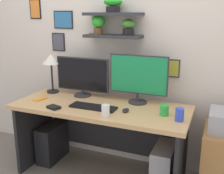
# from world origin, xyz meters

# --- Properties ---
(ground_plane) EXTENTS (8.00, 8.00, 0.00)m
(ground_plane) POSITION_xyz_m (0.00, 0.00, 0.00)
(ground_plane) COLOR #70665B
(back_wall_assembly) EXTENTS (4.40, 0.24, 2.70)m
(back_wall_assembly) POSITION_xyz_m (-0.00, 0.44, 1.36)
(back_wall_assembly) COLOR beige
(back_wall_assembly) RESTS_ON ground
(desk) EXTENTS (1.69, 0.68, 0.75)m
(desk) POSITION_xyz_m (0.00, 0.06, 0.54)
(desk) COLOR tan
(desk) RESTS_ON ground
(monitor_left) EXTENTS (0.59, 0.18, 0.41)m
(monitor_left) POSITION_xyz_m (-0.31, 0.22, 0.96)
(monitor_left) COLOR #2D2D33
(monitor_left) RESTS_ON desk
(monitor_right) EXTENTS (0.57, 0.18, 0.47)m
(monitor_right) POSITION_xyz_m (0.31, 0.22, 1.01)
(monitor_right) COLOR #2D2D33
(monitor_right) RESTS_ON desk
(keyboard) EXTENTS (0.44, 0.14, 0.02)m
(keyboard) POSITION_xyz_m (-0.03, -0.09, 0.76)
(keyboard) COLOR black
(keyboard) RESTS_ON desk
(computer_mouse) EXTENTS (0.06, 0.09, 0.03)m
(computer_mouse) POSITION_xyz_m (0.28, -0.07, 0.77)
(computer_mouse) COLOR black
(computer_mouse) RESTS_ON desk
(desk_lamp) EXTENTS (0.19, 0.19, 0.43)m
(desk_lamp) POSITION_xyz_m (-0.67, 0.21, 1.09)
(desk_lamp) COLOR black
(desk_lamp) RESTS_ON desk
(cell_phone) EXTENTS (0.10, 0.15, 0.01)m
(cell_phone) POSITION_xyz_m (-0.64, -0.07, 0.76)
(cell_phone) COLOR orange
(cell_phone) RESTS_ON desk
(coffee_mug) EXTENTS (0.08, 0.08, 0.09)m
(coffee_mug) POSITION_xyz_m (0.62, -0.02, 0.80)
(coffee_mug) COLOR green
(coffee_mug) RESTS_ON desk
(pen_cup) EXTENTS (0.07, 0.07, 0.10)m
(pen_cup) POSITION_xyz_m (0.16, -0.23, 0.80)
(pen_cup) COLOR white
(pen_cup) RESTS_ON desk
(scissors_tray) EXTENTS (0.14, 0.11, 0.02)m
(scissors_tray) POSITION_xyz_m (-0.36, -0.24, 0.76)
(scissors_tray) COLOR black
(scissors_tray) RESTS_ON desk
(water_cup) EXTENTS (0.07, 0.07, 0.11)m
(water_cup) POSITION_xyz_m (0.76, -0.11, 0.81)
(water_cup) COLOR blue
(water_cup) RESTS_ON desk
(computer_tower_left) EXTENTS (0.18, 0.40, 0.41)m
(computer_tower_left) POSITION_xyz_m (-0.64, 0.09, 0.20)
(computer_tower_left) COLOR black
(computer_tower_left) RESTS_ON ground
(computer_tower_right) EXTENTS (0.18, 0.40, 0.43)m
(computer_tower_right) POSITION_xyz_m (0.63, 0.03, 0.21)
(computer_tower_right) COLOR #99999E
(computer_tower_right) RESTS_ON ground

